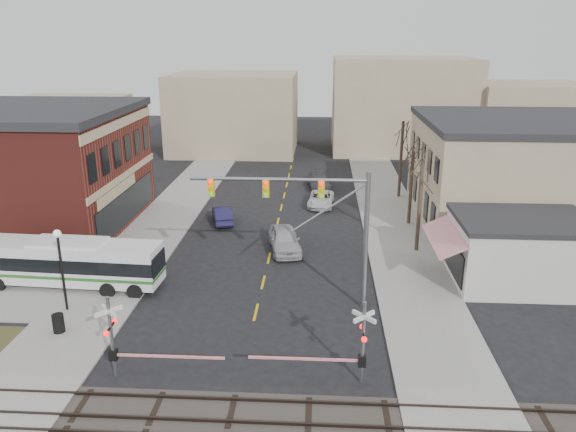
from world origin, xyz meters
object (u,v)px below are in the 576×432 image
at_px(street_lamp, 60,254).
at_px(car_a, 285,240).
at_px(trash_bin, 58,323).
at_px(pedestrian_far, 122,253).
at_px(transit_bus, 70,262).
at_px(car_d, 319,181).
at_px(car_c, 321,199).
at_px(pedestrian_near, 116,277).
at_px(rr_crossing_east, 353,343).
at_px(car_b, 223,215).
at_px(rr_crossing_west, 121,338).
at_px(traffic_signal_mast, 317,211).

relative_size(street_lamp, car_a, 0.94).
xyz_separation_m(trash_bin, pedestrian_far, (0.23, 9.17, 0.26)).
xyz_separation_m(street_lamp, car_a, (11.70, 10.00, -2.63)).
relative_size(transit_bus, car_d, 2.28).
bearing_deg(car_d, car_a, -105.60).
relative_size(transit_bus, pedestrian_far, 7.49).
relative_size(car_c, pedestrian_far, 3.06).
distance_m(car_a, pedestrian_near, 12.23).
distance_m(street_lamp, pedestrian_near, 4.09).
xyz_separation_m(rr_crossing_east, car_b, (-9.64, 21.88, -1.28)).
relative_size(rr_crossing_east, car_b, 1.34).
bearing_deg(street_lamp, car_b, 69.12).
height_order(transit_bus, rr_crossing_east, rr_crossing_east).
distance_m(transit_bus, rr_crossing_west, 11.21).
xyz_separation_m(car_b, pedestrian_near, (-4.13, -13.51, 0.30)).
bearing_deg(car_d, trash_bin, -122.07).
relative_size(transit_bus, trash_bin, 11.35).
bearing_deg(pedestrian_far, trash_bin, -154.51).
xyz_separation_m(transit_bus, car_c, (15.28, 18.06, -1.00)).
height_order(traffic_signal_mast, pedestrian_far, traffic_signal_mast).
relative_size(car_c, car_d, 0.93).
height_order(street_lamp, car_a, street_lamp).
height_order(street_lamp, car_c, street_lamp).
bearing_deg(pedestrian_near, transit_bus, 85.62).
relative_size(rr_crossing_west, pedestrian_near, 3.22).
height_order(street_lamp, car_b, street_lamp).
bearing_deg(street_lamp, pedestrian_near, 51.92).
bearing_deg(car_c, traffic_signal_mast, -85.84).
distance_m(rr_crossing_west, street_lamp, 8.19).
distance_m(rr_crossing_west, rr_crossing_east, 10.40).
distance_m(rr_crossing_east, car_c, 27.16).
bearing_deg(rr_crossing_east, pedestrian_far, 139.87).
height_order(traffic_signal_mast, rr_crossing_east, traffic_signal_mast).
height_order(transit_bus, traffic_signal_mast, traffic_signal_mast).
bearing_deg(street_lamp, pedestrian_far, 82.23).
distance_m(transit_bus, traffic_signal_mast, 15.72).
relative_size(traffic_signal_mast, pedestrian_far, 6.46).
relative_size(traffic_signal_mast, car_a, 1.93).
xyz_separation_m(car_b, car_d, (7.88, 11.35, 0.03)).
bearing_deg(car_d, traffic_signal_mast, -97.97).
xyz_separation_m(rr_crossing_east, street_lamp, (-15.76, 5.83, 1.52)).
bearing_deg(car_a, car_d, 71.40).
bearing_deg(traffic_signal_mast, car_a, 105.42).
bearing_deg(car_b, car_a, 117.57).
bearing_deg(car_a, car_c, 66.22).
height_order(street_lamp, trash_bin, street_lamp).
bearing_deg(traffic_signal_mast, rr_crossing_east, -76.77).
bearing_deg(pedestrian_far, car_d, -5.37).
xyz_separation_m(street_lamp, pedestrian_far, (0.91, 6.69, -2.61)).
bearing_deg(traffic_signal_mast, car_b, 118.52).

